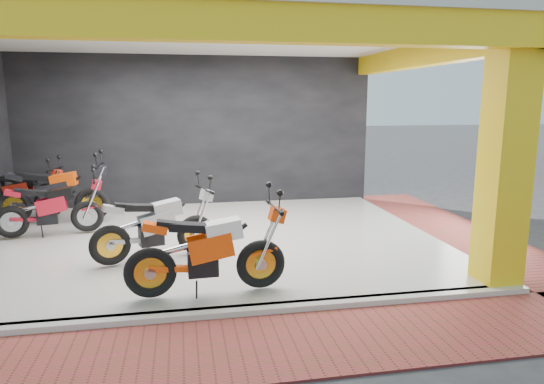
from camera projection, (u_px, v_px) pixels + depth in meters
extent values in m
plane|color=#2D2D30|center=(214.00, 285.00, 6.64)|extent=(80.00, 80.00, 0.00)
cube|color=silver|center=(206.00, 241.00, 8.56)|extent=(8.00, 6.00, 0.10)
cube|color=beige|center=(201.00, 31.00, 7.90)|extent=(8.40, 6.40, 0.20)
cube|color=black|center=(197.00, 133.00, 11.24)|extent=(8.20, 0.20, 3.50)
cube|color=yellow|center=(505.00, 159.00, 6.27)|extent=(0.50, 0.50, 3.50)
cube|color=yellow|center=(213.00, 22.00, 5.06)|extent=(8.40, 0.30, 0.40)
cube|color=yellow|center=(426.00, 55.00, 8.68)|extent=(0.30, 6.40, 0.40)
cube|color=silver|center=(220.00, 313.00, 5.65)|extent=(8.00, 0.20, 0.10)
cube|color=#993232|center=(226.00, 349.00, 4.90)|extent=(9.00, 1.40, 0.03)
cube|color=#993232|center=(454.00, 230.00, 9.44)|extent=(1.40, 7.00, 0.03)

